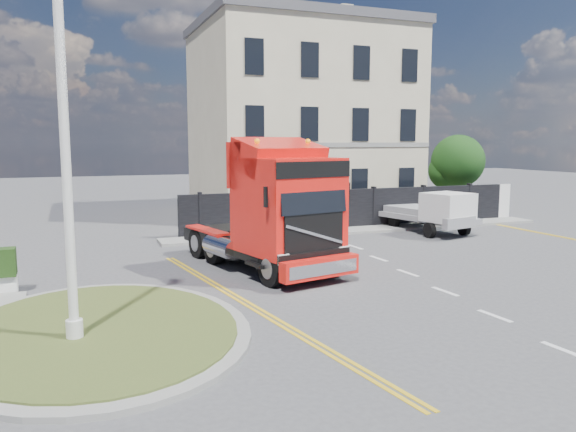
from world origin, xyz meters
name	(u,v)px	position (x,y,z in m)	size (l,w,h in m)	color
ground	(323,278)	(0.00, 0.00, 0.00)	(120.00, 120.00, 0.00)	#424244
traffic_island	(98,331)	(-7.00, -3.00, 0.08)	(6.80, 6.80, 0.17)	gray
hoarding_fence	(366,208)	(6.55, 9.00, 1.00)	(18.80, 0.25, 2.00)	black
georgian_building	(300,119)	(6.00, 16.50, 5.77)	(12.30, 10.30, 12.80)	beige
tree	(455,164)	(14.38, 12.10, 3.05)	(3.20, 3.20, 4.80)	#382619
pavement_far	(364,230)	(6.00, 8.10, 0.06)	(20.00, 1.60, 0.12)	gray
truck	(277,215)	(-1.08, 1.36, 1.95)	(4.22, 7.68, 4.35)	black
flatbed_pickup	(440,212)	(8.73, 5.79, 1.09)	(2.98, 5.22, 2.03)	gray
lamppost_island	(64,126)	(-7.50, -3.50, 4.68)	(0.28, 0.55, 9.00)	silver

